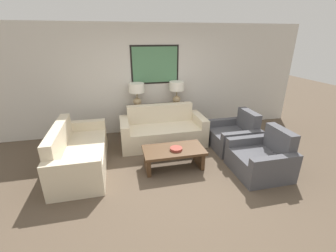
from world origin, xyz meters
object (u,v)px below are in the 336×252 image
(table_lamp_right, at_px, (177,89))
(couch_by_back_wall, at_px, (163,131))
(decorative_bowl, at_px, (176,149))
(armchair_near_camera, at_px, (262,159))
(armchair_near_back_wall, at_px, (234,136))
(couch_by_side, at_px, (79,154))
(console_table, at_px, (158,119))
(coffee_table, at_px, (174,154))
(table_lamp_left, at_px, (137,91))

(table_lamp_right, xyz_separation_m, couch_by_back_wall, (-0.50, -0.65, -0.83))
(decorative_bowl, xyz_separation_m, armchair_near_camera, (1.49, -0.46, -0.15))
(armchair_near_back_wall, bearing_deg, couch_by_side, -177.65)
(console_table, xyz_separation_m, armchair_near_camera, (1.51, -2.25, -0.10))
(table_lamp_right, relative_size, couch_by_side, 0.30)
(console_table, height_order, couch_by_side, couch_by_side)
(armchair_near_back_wall, distance_m, armchair_near_camera, 1.03)
(table_lamp_right, distance_m, couch_by_side, 2.75)
(couch_by_side, height_order, coffee_table, couch_by_side)
(couch_by_side, height_order, decorative_bowl, couch_by_side)
(coffee_table, height_order, armchair_near_back_wall, armchair_near_back_wall)
(armchair_near_back_wall, relative_size, armchair_near_camera, 1.00)
(couch_by_back_wall, bearing_deg, table_lamp_right, 52.42)
(table_lamp_left, height_order, coffee_table, table_lamp_left)
(table_lamp_right, distance_m, coffee_table, 1.99)
(table_lamp_left, xyz_separation_m, decorative_bowl, (0.52, -1.79, -0.71))
(couch_by_side, xyz_separation_m, decorative_bowl, (1.77, -0.43, 0.12))
(decorative_bowl, height_order, armchair_near_back_wall, armchair_near_back_wall)
(couch_by_side, bearing_deg, table_lamp_right, 31.03)
(couch_by_side, relative_size, decorative_bowl, 8.38)
(table_lamp_right, distance_m, couch_by_back_wall, 1.16)
(console_table, bearing_deg, armchair_near_back_wall, -39.02)
(couch_by_side, bearing_deg, table_lamp_left, 47.13)
(coffee_table, bearing_deg, decorative_bowl, -57.74)
(decorative_bowl, xyz_separation_m, armchair_near_back_wall, (1.49, 0.57, -0.15))
(table_lamp_left, bearing_deg, coffee_table, -74.43)
(console_table, xyz_separation_m, coffee_table, (-0.01, -1.74, -0.08))
(couch_by_side, height_order, armchair_near_camera, couch_by_side)
(armchair_near_back_wall, bearing_deg, coffee_table, -161.25)
(table_lamp_right, bearing_deg, table_lamp_left, 180.00)
(table_lamp_right, relative_size, couch_by_back_wall, 0.30)
(console_table, bearing_deg, couch_by_back_wall, -90.00)
(coffee_table, relative_size, decorative_bowl, 5.01)
(console_table, distance_m, couch_by_back_wall, 0.65)
(console_table, height_order, armchair_near_camera, armchair_near_camera)
(couch_by_back_wall, distance_m, couch_by_side, 1.89)
(couch_by_back_wall, xyz_separation_m, armchair_near_camera, (1.51, -1.61, -0.02))
(couch_by_back_wall, distance_m, armchair_near_back_wall, 1.61)
(console_table, relative_size, couch_by_side, 0.79)
(table_lamp_right, bearing_deg, console_table, 180.00)
(table_lamp_right, height_order, coffee_table, table_lamp_right)
(table_lamp_left, xyz_separation_m, coffee_table, (0.48, -1.74, -0.84))
(armchair_near_back_wall, bearing_deg, console_table, 140.98)
(couch_by_back_wall, xyz_separation_m, armchair_near_back_wall, (1.51, -0.57, -0.02))
(couch_by_back_wall, relative_size, armchair_near_camera, 2.02)
(table_lamp_left, xyz_separation_m, couch_by_side, (-1.26, -1.35, -0.83))
(console_table, distance_m, table_lamp_left, 0.91)
(console_table, height_order, coffee_table, console_table)
(table_lamp_right, height_order, couch_by_side, table_lamp_right)
(armchair_near_camera, bearing_deg, decorative_bowl, 162.69)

